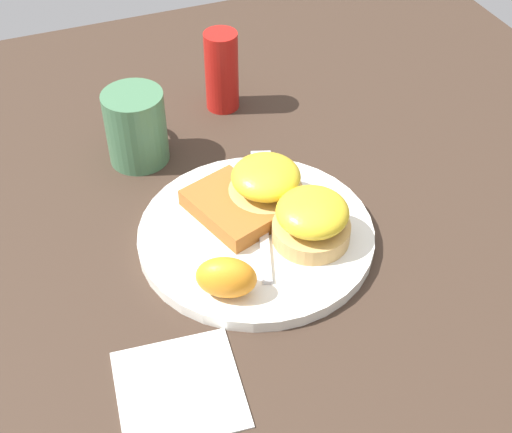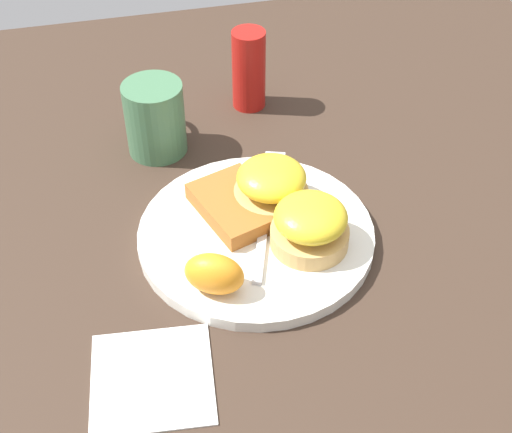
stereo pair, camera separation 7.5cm
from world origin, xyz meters
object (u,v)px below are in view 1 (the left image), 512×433
orange_wedge (226,278)px  sandwich_benedict_right (266,185)px  hashbrown_patty (233,207)px  condiment_bottle (222,71)px  fork (265,202)px  cup (136,126)px  sandwich_benedict_left (312,220)px

orange_wedge → sandwich_benedict_right: bearing=-37.9°
hashbrown_patty → condiment_bottle: size_ratio=0.95×
fork → cup: size_ratio=1.99×
cup → condiment_bottle: condiment_bottle is taller
hashbrown_patty → condiment_bottle: condiment_bottle is taller
sandwich_benedict_left → hashbrown_patty: (0.07, 0.06, -0.02)m
orange_wedge → fork: (0.11, -0.08, -0.02)m
orange_wedge → condiment_bottle: 0.35m
sandwich_benedict_left → condiment_bottle: condiment_bottle is taller
hashbrown_patty → sandwich_benedict_left: bearing=-135.8°
fork → hashbrown_patty: bearing=94.6°
orange_wedge → cup: (0.26, 0.02, 0.01)m
sandwich_benedict_left → condiment_bottle: 0.29m
cup → condiment_bottle: (0.07, -0.13, 0.01)m
sandwich_benedict_right → orange_wedge: (-0.11, 0.09, -0.00)m
sandwich_benedict_left → fork: bearing=20.0°
orange_wedge → condiment_bottle: bearing=-18.7°
fork → condiment_bottle: condiment_bottle is taller
hashbrown_patty → fork: bearing=-85.4°
orange_wedge → cup: 0.26m
fork → condiment_bottle: size_ratio=1.89×
hashbrown_patty → orange_wedge: 0.12m
fork → orange_wedge: bearing=142.4°
sandwich_benedict_right → cup: size_ratio=0.80×
orange_wedge → cup: cup is taller
hashbrown_patty → orange_wedge: orange_wedge is taller
sandwich_benedict_left → orange_wedge: bearing=110.0°
hashbrown_patty → cup: cup is taller
sandwich_benedict_left → hashbrown_patty: 0.09m
hashbrown_patty → cup: 0.17m
sandwich_benedict_left → condiment_bottle: size_ratio=0.77×
cup → condiment_bottle: 0.15m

